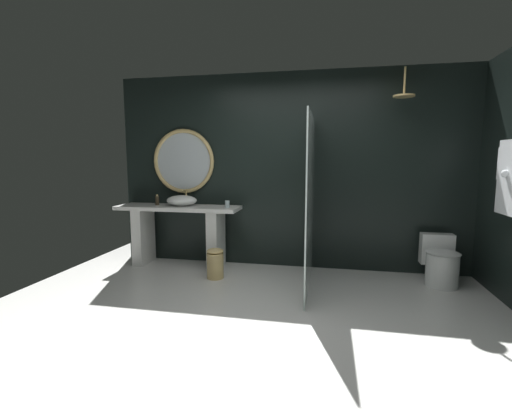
% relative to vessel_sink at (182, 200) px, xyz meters
% --- Properties ---
extents(ground_plane, '(5.76, 5.76, 0.00)m').
position_rel_vessel_sink_xyz_m(ground_plane, '(1.46, -1.62, -0.90)').
color(ground_plane, silver).
extents(back_wall_panel, '(4.80, 0.10, 2.60)m').
position_rel_vessel_sink_xyz_m(back_wall_panel, '(1.46, 0.28, 0.40)').
color(back_wall_panel, black).
rests_on(back_wall_panel, ground_plane).
extents(vanity_counter, '(1.69, 0.48, 0.83)m').
position_rel_vessel_sink_xyz_m(vanity_counter, '(-0.04, -0.03, -0.39)').
color(vanity_counter, silver).
rests_on(vanity_counter, ground_plane).
extents(vessel_sink, '(0.42, 0.34, 0.22)m').
position_rel_vessel_sink_xyz_m(vessel_sink, '(0.00, 0.00, 0.00)').
color(vessel_sink, white).
rests_on(vessel_sink, vanity_counter).
extents(tumbler_cup, '(0.06, 0.06, 0.10)m').
position_rel_vessel_sink_xyz_m(tumbler_cup, '(0.67, -0.08, -0.03)').
color(tumbler_cup, silver).
rests_on(tumbler_cup, vanity_counter).
extents(soap_dispenser, '(0.05, 0.05, 0.15)m').
position_rel_vessel_sink_xyz_m(soap_dispenser, '(-0.36, -0.01, -0.01)').
color(soap_dispenser, '#3D3323').
rests_on(soap_dispenser, vanity_counter).
extents(round_wall_mirror, '(0.90, 0.06, 0.90)m').
position_rel_vessel_sink_xyz_m(round_wall_mirror, '(-0.04, 0.19, 0.53)').
color(round_wall_mirror, tan).
extents(shower_glass_panel, '(0.02, 1.46, 1.94)m').
position_rel_vessel_sink_xyz_m(shower_glass_panel, '(1.77, -0.50, 0.07)').
color(shower_glass_panel, silver).
rests_on(shower_glass_panel, ground_plane).
extents(rain_shower_head, '(0.24, 0.24, 0.33)m').
position_rel_vessel_sink_xyz_m(rain_shower_head, '(2.78, -0.12, 1.30)').
color(rain_shower_head, tan).
extents(toilet, '(0.37, 0.53, 0.57)m').
position_rel_vessel_sink_xyz_m(toilet, '(3.28, -0.14, -0.65)').
color(toilet, white).
rests_on(toilet, ground_plane).
extents(waste_bin, '(0.21, 0.21, 0.37)m').
position_rel_vessel_sink_xyz_m(waste_bin, '(0.62, -0.46, -0.71)').
color(waste_bin, tan).
rests_on(waste_bin, ground_plane).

